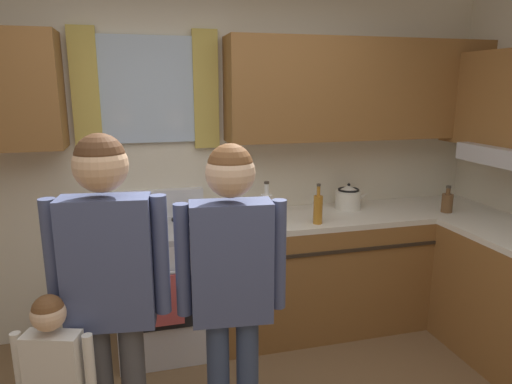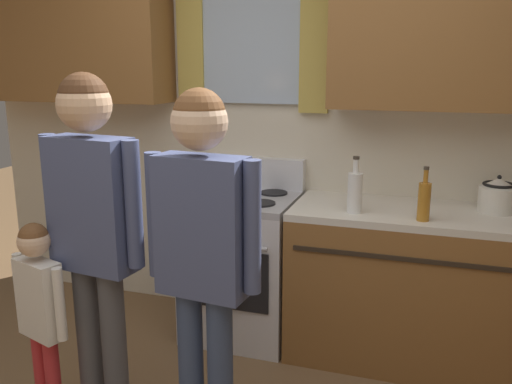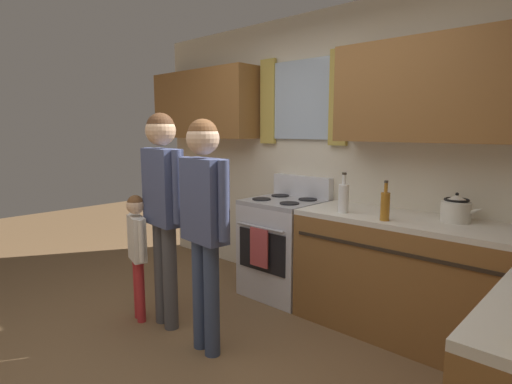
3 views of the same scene
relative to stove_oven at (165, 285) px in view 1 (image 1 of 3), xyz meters
name	(u,v)px [view 1 (image 1 of 3)]	position (x,y,z in m)	size (l,w,h in m)	color
back_wall_unit	(199,132)	(0.31, 0.27, 1.05)	(4.60, 0.42, 2.60)	beige
kitchen_counter_run	(413,282)	(1.76, -0.37, -0.02)	(2.23, 1.96, 0.90)	brown
stove_oven	(165,285)	(0.00, 0.00, 0.00)	(0.65, 0.67, 1.10)	silver
bottle_squat_brown	(447,202)	(2.14, -0.18, 0.51)	(0.08, 0.08, 0.21)	brown
bottle_oil_amber	(318,209)	(1.07, -0.20, 0.54)	(0.06, 0.06, 0.29)	#B27223
bottle_milk_white	(266,209)	(0.70, -0.16, 0.55)	(0.08, 0.08, 0.31)	white
stovetop_kettle	(348,197)	(1.45, 0.10, 0.53)	(0.27, 0.20, 0.21)	silver
adult_holding_child	(109,276)	(-0.28, -1.13, 0.58)	(0.51, 0.23, 1.66)	#4C4C51
adult_in_plaid	(232,274)	(0.25, -1.17, 0.55)	(0.50, 0.22, 1.61)	#38476B
small_child	(56,380)	(-0.52, -1.23, 0.18)	(0.33, 0.16, 1.03)	red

